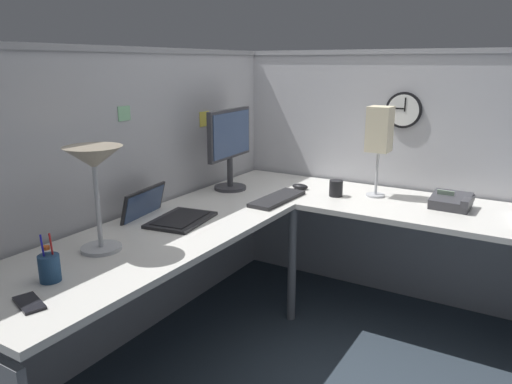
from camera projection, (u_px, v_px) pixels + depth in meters
name	position (u px, v px, depth m)	size (l,w,h in m)	color
ground_plane	(303.00, 338.00, 2.74)	(6.80, 6.80, 0.00)	#2D3842
cubicle_wall_back	(134.00, 196.00, 2.66)	(2.57, 0.12, 1.58)	#B2B2B7
cubicle_wall_right	(402.00, 176.00, 3.12)	(0.12, 2.37, 1.58)	#B2B2B7
desk	(302.00, 242.00, 2.43)	(2.35, 2.15, 0.73)	silver
monitor	(230.00, 143.00, 2.98)	(0.46, 0.20, 0.50)	#38383D
laptop	(165.00, 215.00, 2.47)	(0.39, 0.43, 0.22)	#232326
keyboard	(277.00, 199.00, 2.80)	(0.43, 0.14, 0.02)	#232326
computer_mouse	(300.00, 186.00, 3.05)	(0.06, 0.10, 0.03)	black
desk_lamp_dome	(94.00, 166.00, 1.97)	(0.24, 0.24, 0.44)	#B7BABF
pen_cup	(49.00, 268.00, 1.76)	(0.08, 0.08, 0.18)	navy
cell_phone	(29.00, 303.00, 1.60)	(0.07, 0.14, 0.01)	black
office_phone	(452.00, 202.00, 2.64)	(0.20, 0.21, 0.11)	#38383D
desk_lamp_paper	(379.00, 132.00, 2.80)	(0.13, 0.13, 0.53)	#B7BABF
coffee_mug	(336.00, 188.00, 2.89)	(0.08, 0.08, 0.10)	black
wall_clock	(404.00, 110.00, 2.97)	(0.04, 0.22, 0.22)	black
pinned_note_leftmost	(204.00, 119.00, 3.02)	(0.09, 0.00, 0.09)	#EAD84C
pinned_note_middle	(124.00, 113.00, 2.45)	(0.08, 0.00, 0.07)	#8CCC99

